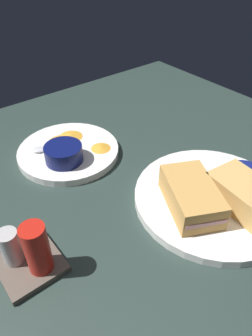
{
  "coord_description": "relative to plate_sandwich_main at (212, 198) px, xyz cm",
  "views": [
    {
      "loc": [
        -27.66,
        26.54,
        40.88
      ],
      "look_at": [
        9.39,
        -2.94,
        3.0
      ],
      "focal_mm": 33.02,
      "sensor_mm": 36.0,
      "label": 1
    }
  ],
  "objects": [
    {
      "name": "plate_sandwich_main",
      "position": [
        0.0,
        0.0,
        0.0
      ],
      "size": [
        28.7,
        28.7,
        1.6
      ],
      "primitive_type": "cylinder",
      "color": "white",
      "rests_on": "ground_plane"
    },
    {
      "name": "ramekin_dark_sauce",
      "position": [
        -1.95,
        -6.16,
        2.75
      ],
      "size": [
        7.3,
        7.3,
        3.61
      ],
      "color": "navy",
      "rests_on": "plate_sandwich_main"
    },
    {
      "name": "ground_plane",
      "position": [
        5.4,
        11.54,
        -2.3
      ],
      "size": [
        110.0,
        110.0,
        3.0
      ],
      "primitive_type": "cube",
      "color": "#283833"
    },
    {
      "name": "plate_chips_companion",
      "position": [
        29.58,
        13.2,
        0.0
      ],
      "size": [
        22.21,
        22.21,
        1.6
      ],
      "primitive_type": "cylinder",
      "color": "white",
      "rests_on": "ground_plane"
    },
    {
      "name": "sandwich_half_near",
      "position": [
        0.82,
        5.39,
        3.2
      ],
      "size": [
        15.03,
        12.62,
        4.8
      ],
      "color": "tan",
      "rests_on": "plate_sandwich_main"
    },
    {
      "name": "ramekin_light_gravy",
      "position": [
        26.25,
        15.98,
        2.7
      ],
      "size": [
        7.87,
        7.87,
        3.53
      ],
      "color": "#0C144C",
      "rests_on": "plate_chips_companion"
    },
    {
      "name": "spoon_by_dark_ramekin",
      "position": [
        1.28,
        -1.45,
        1.16
      ],
      "size": [
        6.82,
        8.96,
        0.8
      ],
      "color": "silver",
      "rests_on": "plate_sandwich_main"
    },
    {
      "name": "condiment_caddy",
      "position": [
        7.64,
        32.24,
        2.61
      ],
      "size": [
        9.0,
        9.0,
        9.5
      ],
      "color": "brown",
      "rests_on": "ground_plane"
    },
    {
      "name": "plantain_chip_scatter",
      "position": [
        30.5,
        12.85,
        1.1
      ],
      "size": [
        14.53,
        13.99,
        0.6
      ],
      "color": "orange",
      "rests_on": "plate_chips_companion"
    },
    {
      "name": "spoon_by_gravy_ramekin",
      "position": [
        31.9,
        17.37,
        1.16
      ],
      "size": [
        6.1,
        9.34,
        0.8
      ],
      "color": "silver",
      "rests_on": "plate_chips_companion"
    },
    {
      "name": "sandwich_half_far",
      "position": [
        -5.08,
        -1.99,
        3.2
      ],
      "size": [
        13.97,
        9.03,
        4.8
      ],
      "color": "tan",
      "rests_on": "plate_sandwich_main"
    }
  ]
}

